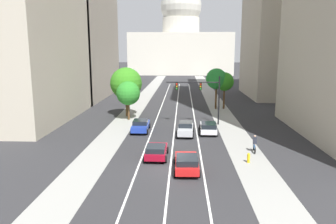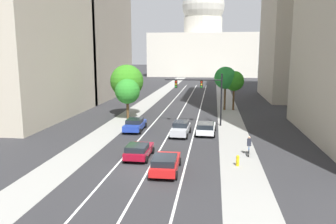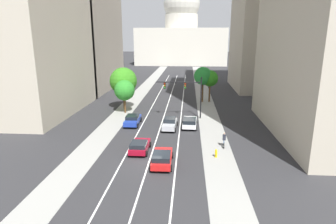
{
  "view_description": "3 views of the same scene",
  "coord_description": "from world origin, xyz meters",
  "px_view_note": "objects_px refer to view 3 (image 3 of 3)",
  "views": [
    {
      "loc": [
        1.01,
        -26.07,
        9.9
      ],
      "look_at": [
        -0.96,
        17.31,
        1.62
      ],
      "focal_mm": 34.97,
      "sensor_mm": 36.0,
      "label": 1
    },
    {
      "loc": [
        4.88,
        -24.13,
        8.92
      ],
      "look_at": [
        -1.13,
        19.41,
        1.17
      ],
      "focal_mm": 35.67,
      "sensor_mm": 36.0,
      "label": 2
    },
    {
      "loc": [
        3.87,
        -26.23,
        12.27
      ],
      "look_at": [
        0.8,
        15.98,
        1.22
      ],
      "focal_mm": 30.42,
      "sensor_mm": 36.0,
      "label": 3
    }
  ],
  "objects_px": {
    "car_red": "(162,158)",
    "street_tree_near_left": "(123,81)",
    "capitol_building": "(181,36)",
    "cyclist": "(224,140)",
    "traffic_signal_mast": "(187,90)",
    "street_tree_mid_right": "(203,76)",
    "street_tree_far_right": "(210,79)",
    "car_blue": "(133,120)",
    "car_white": "(190,122)",
    "car_silver": "(170,123)",
    "car_crimson": "(140,146)",
    "fire_hydrant": "(216,153)",
    "street_tree_mid_left": "(124,90)"
  },
  "relations": [
    {
      "from": "traffic_signal_mast",
      "to": "street_tree_mid_right",
      "type": "distance_m",
      "value": 12.45
    },
    {
      "from": "cyclist",
      "to": "street_tree_mid_right",
      "type": "xyz_separation_m",
      "value": [
        -1.45,
        24.04,
        4.24
      ]
    },
    {
      "from": "car_red",
      "to": "street_tree_near_left",
      "type": "height_order",
      "value": "street_tree_near_left"
    },
    {
      "from": "car_white",
      "to": "street_tree_far_right",
      "type": "bearing_deg",
      "value": -10.65
    },
    {
      "from": "capitol_building",
      "to": "street_tree_far_right",
      "type": "relative_size",
      "value": 6.66
    },
    {
      "from": "traffic_signal_mast",
      "to": "cyclist",
      "type": "relative_size",
      "value": 4.14
    },
    {
      "from": "fire_hydrant",
      "to": "street_tree_far_right",
      "type": "bearing_deg",
      "value": 87.68
    },
    {
      "from": "capitol_building",
      "to": "cyclist",
      "type": "xyz_separation_m",
      "value": [
        8.09,
        -108.31,
        -12.3
      ]
    },
    {
      "from": "car_red",
      "to": "street_tree_far_right",
      "type": "height_order",
      "value": "street_tree_far_right"
    },
    {
      "from": "street_tree_far_right",
      "to": "car_red",
      "type": "bearing_deg",
      "value": -102.64
    },
    {
      "from": "street_tree_mid_left",
      "to": "car_silver",
      "type": "bearing_deg",
      "value": -45.45
    },
    {
      "from": "capitol_building",
      "to": "car_crimson",
      "type": "xyz_separation_m",
      "value": [
        -1.38,
        -110.6,
        -12.43
      ]
    },
    {
      "from": "street_tree_near_left",
      "to": "street_tree_mid_left",
      "type": "height_order",
      "value": "street_tree_near_left"
    },
    {
      "from": "car_white",
      "to": "traffic_signal_mast",
      "type": "relative_size",
      "value": 0.67
    },
    {
      "from": "car_white",
      "to": "street_tree_mid_right",
      "type": "xyz_separation_m",
      "value": [
        2.51,
        16.82,
        4.34
      ]
    },
    {
      "from": "capitol_building",
      "to": "street_tree_far_right",
      "type": "bearing_deg",
      "value": -84.55
    },
    {
      "from": "street_tree_mid_left",
      "to": "street_tree_mid_right",
      "type": "relative_size",
      "value": 0.81
    },
    {
      "from": "car_crimson",
      "to": "street_tree_mid_left",
      "type": "xyz_separation_m",
      "value": [
        -5.34,
        16.85,
        3.11
      ]
    },
    {
      "from": "car_white",
      "to": "car_silver",
      "type": "relative_size",
      "value": 1.07
    },
    {
      "from": "street_tree_mid_left",
      "to": "car_crimson",
      "type": "bearing_deg",
      "value": -72.41
    },
    {
      "from": "capitol_building",
      "to": "traffic_signal_mast",
      "type": "relative_size",
      "value": 5.81
    },
    {
      "from": "car_silver",
      "to": "fire_hydrant",
      "type": "bearing_deg",
      "value": -147.25
    },
    {
      "from": "traffic_signal_mast",
      "to": "car_silver",
      "type": "bearing_deg",
      "value": -111.33
    },
    {
      "from": "car_red",
      "to": "cyclist",
      "type": "bearing_deg",
      "value": -52.27
    },
    {
      "from": "traffic_signal_mast",
      "to": "car_blue",
      "type": "bearing_deg",
      "value": -151.86
    },
    {
      "from": "car_crimson",
      "to": "car_red",
      "type": "relative_size",
      "value": 0.89
    },
    {
      "from": "car_blue",
      "to": "car_red",
      "type": "relative_size",
      "value": 1.04
    },
    {
      "from": "car_silver",
      "to": "car_blue",
      "type": "bearing_deg",
      "value": 76.88
    },
    {
      "from": "capitol_building",
      "to": "car_white",
      "type": "distance_m",
      "value": 101.92
    },
    {
      "from": "traffic_signal_mast",
      "to": "street_tree_mid_left",
      "type": "bearing_deg",
      "value": 166.04
    },
    {
      "from": "capitol_building",
      "to": "street_tree_mid_right",
      "type": "bearing_deg",
      "value": -85.49
    },
    {
      "from": "car_crimson",
      "to": "cyclist",
      "type": "height_order",
      "value": "cyclist"
    },
    {
      "from": "car_blue",
      "to": "street_tree_mid_left",
      "type": "xyz_separation_m",
      "value": [
        -2.58,
        6.7,
        3.07
      ]
    },
    {
      "from": "traffic_signal_mast",
      "to": "street_tree_near_left",
      "type": "height_order",
      "value": "street_tree_near_left"
    },
    {
      "from": "traffic_signal_mast",
      "to": "street_tree_far_right",
      "type": "relative_size",
      "value": 1.15
    },
    {
      "from": "car_blue",
      "to": "car_white",
      "type": "distance_m",
      "value": 8.29
    },
    {
      "from": "car_white",
      "to": "street_tree_near_left",
      "type": "height_order",
      "value": "street_tree_near_left"
    },
    {
      "from": "fire_hydrant",
      "to": "capitol_building",
      "type": "bearing_deg",
      "value": 93.55
    },
    {
      "from": "capitol_building",
      "to": "car_silver",
      "type": "distance_m",
      "value": 102.74
    },
    {
      "from": "car_silver",
      "to": "traffic_signal_mast",
      "type": "relative_size",
      "value": 0.63
    },
    {
      "from": "car_red",
      "to": "street_tree_near_left",
      "type": "xyz_separation_m",
      "value": [
        -8.81,
        22.43,
        4.25
      ]
    },
    {
      "from": "car_white",
      "to": "street_tree_mid_left",
      "type": "height_order",
      "value": "street_tree_mid_left"
    },
    {
      "from": "street_tree_mid_right",
      "to": "street_tree_near_left",
      "type": "bearing_deg",
      "value": -153.56
    },
    {
      "from": "capitol_building",
      "to": "street_tree_mid_right",
      "type": "relative_size",
      "value": 6.02
    },
    {
      "from": "capitol_building",
      "to": "street_tree_mid_right",
      "type": "distance_m",
      "value": 84.91
    },
    {
      "from": "capitol_building",
      "to": "street_tree_near_left",
      "type": "distance_m",
      "value": 91.93
    },
    {
      "from": "street_tree_near_left",
      "to": "street_tree_mid_right",
      "type": "distance_m",
      "value": 15.71
    },
    {
      "from": "capitol_building",
      "to": "car_blue",
      "type": "xyz_separation_m",
      "value": [
        -4.14,
        -100.46,
        -12.4
      ]
    },
    {
      "from": "street_tree_mid_left",
      "to": "street_tree_mid_right",
      "type": "distance_m",
      "value": 16.44
    },
    {
      "from": "car_blue",
      "to": "car_white",
      "type": "bearing_deg",
      "value": -95.23
    }
  ]
}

